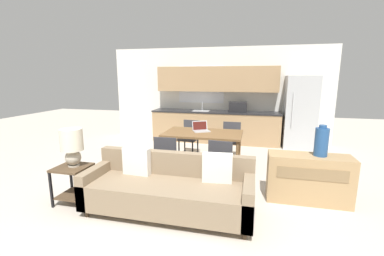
{
  "coord_description": "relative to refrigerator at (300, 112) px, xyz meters",
  "views": [
    {
      "loc": [
        1.07,
        -2.94,
        1.87
      ],
      "look_at": [
        -0.01,
        1.5,
        0.95
      ],
      "focal_mm": 24.0,
      "sensor_mm": 36.0,
      "label": 1
    }
  ],
  "objects": [
    {
      "name": "ground_plane",
      "position": [
        -2.26,
        -4.23,
        -0.94
      ],
      "size": [
        20.0,
        20.0,
        0.0
      ],
      "primitive_type": "plane",
      "color": "beige"
    },
    {
      "name": "wall_back",
      "position": [
        -2.26,
        0.39,
        0.41
      ],
      "size": [
        6.4,
        0.07,
        2.7
      ],
      "color": "silver",
      "rests_on": "ground_plane"
    },
    {
      "name": "kitchen_counter",
      "position": [
        -2.25,
        0.09,
        -0.1
      ],
      "size": [
        3.64,
        0.65,
        2.15
      ],
      "color": "tan",
      "rests_on": "ground_plane"
    },
    {
      "name": "refrigerator",
      "position": [
        0.0,
        0.0,
        0.0
      ],
      "size": [
        0.79,
        0.72,
        1.89
      ],
      "color": "#B7BABC",
      "rests_on": "ground_plane"
    },
    {
      "name": "dining_table",
      "position": [
        -2.15,
        -2.25,
        -0.24
      ],
      "size": [
        1.54,
        0.91,
        0.77
      ],
      "color": "brown",
      "rests_on": "ground_plane"
    },
    {
      "name": "couch",
      "position": [
        -2.27,
        -4.02,
        -0.61
      ],
      "size": [
        2.3,
        0.8,
        0.86
      ],
      "color": "#3D2D1E",
      "rests_on": "ground_plane"
    },
    {
      "name": "side_table",
      "position": [
        -3.75,
        -4.1,
        -0.56
      ],
      "size": [
        0.46,
        0.46,
        0.57
      ],
      "color": "brown",
      "rests_on": "ground_plane"
    },
    {
      "name": "table_lamp",
      "position": [
        -3.74,
        -4.08,
        -0.05
      ],
      "size": [
        0.32,
        0.32,
        0.56
      ],
      "color": "#B2A893",
      "rests_on": "side_table"
    },
    {
      "name": "credenza",
      "position": [
        -0.34,
        -3.23,
        -0.58
      ],
      "size": [
        1.19,
        0.42,
        0.72
      ],
      "color": "tan",
      "rests_on": "ground_plane"
    },
    {
      "name": "vase",
      "position": [
        -0.21,
        -3.21,
        -0.01
      ],
      "size": [
        0.19,
        0.19,
        0.46
      ],
      "color": "#234C84",
      "rests_on": "credenza"
    },
    {
      "name": "dining_chair_near_left",
      "position": [
        -2.64,
        -3.03,
        -0.46
      ],
      "size": [
        0.44,
        0.44,
        0.85
      ],
      "rotation": [
        0.0,
        0.0,
        3.18
      ],
      "color": "#38383D",
      "rests_on": "ground_plane"
    },
    {
      "name": "dining_chair_near_right",
      "position": [
        -1.67,
        -3.06,
        -0.46
      ],
      "size": [
        0.47,
        0.47,
        0.85
      ],
      "rotation": [
        0.0,
        0.0,
        3.01
      ],
      "color": "#38383D",
      "rests_on": "ground_plane"
    },
    {
      "name": "dining_chair_far_left",
      "position": [
        -2.63,
        -1.44,
        -0.46
      ],
      "size": [
        0.47,
        0.47,
        0.85
      ],
      "rotation": [
        0.0,
        0.0,
        -0.14
      ],
      "color": "#38383D",
      "rests_on": "ground_plane"
    },
    {
      "name": "dining_chair_far_right",
      "position": [
        -1.66,
        -1.47,
        -0.46
      ],
      "size": [
        0.43,
        0.43,
        0.85
      ],
      "rotation": [
        0.0,
        0.0,
        -0.03
      ],
      "color": "#38383D",
      "rests_on": "ground_plane"
    },
    {
      "name": "laptop",
      "position": [
        -2.23,
        -2.13,
        -0.12
      ],
      "size": [
        0.4,
        0.38,
        0.2
      ],
      "rotation": [
        0.0,
        0.0,
        0.51
      ],
      "color": "#B7BABC",
      "rests_on": "dining_table"
    }
  ]
}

